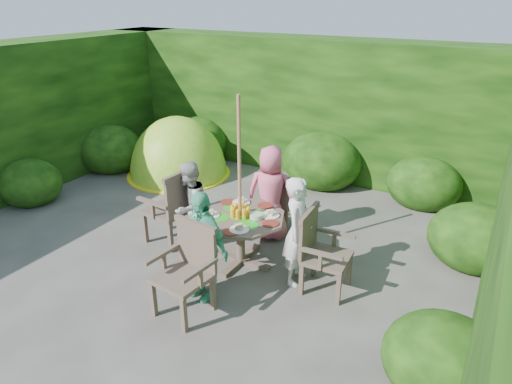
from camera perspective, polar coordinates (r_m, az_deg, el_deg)
The scene contains 13 objects.
ground at distance 6.21m, azimuth -9.15°, elevation -8.14°, with size 60.00×60.00×0.00m, color #46433E.
hedge_enclosure at distance 6.68m, azimuth -2.74°, elevation 6.28°, with size 9.00×9.00×2.50m.
patio_table at distance 5.77m, azimuth -1.93°, elevation -3.94°, with size 1.17×1.17×0.81m.
parasol_pole at distance 5.55m, azimuth -2.05°, elevation 0.92°, with size 0.04×0.04×2.20m, color #915D3A.
garden_chair_right at distance 5.37m, azimuth 8.06°, elevation -7.23°, with size 0.54×0.60×0.95m.
garden_chair_left at distance 6.36m, azimuth -10.34°, elevation -1.71°, with size 0.60×0.67×1.04m.
garden_chair_back at distance 6.69m, azimuth 2.97°, elevation -0.88°, with size 0.59×0.54×0.88m.
garden_chair_front at distance 5.03m, azimuth -8.57°, elevation -9.39°, with size 0.64×0.59×0.98m.
child_right at distance 5.39m, azimuth 5.28°, elevation -4.90°, with size 0.49×0.32×1.35m, color silver.
child_left at distance 6.17m, azimuth -8.29°, elevation -1.76°, with size 0.60×0.47×1.24m, color #A7A6A1.
child_back at distance 6.35m, azimuth 1.84°, elevation -0.15°, with size 0.67×0.43×1.36m, color #DE5B7C.
child_front at distance 5.16m, azimuth -6.72°, elevation -6.65°, with size 0.77×0.32×1.31m, color #51BD92.
dome_tent at distance 8.99m, azimuth -9.61°, elevation 2.21°, with size 2.32×2.32×2.26m.
Camera 1 is at (3.43, -4.04, 3.25)m, focal length 32.00 mm.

